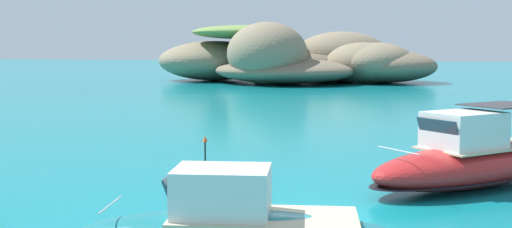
# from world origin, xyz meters

# --- Properties ---
(ground_plane) EXTENTS (400.00, 400.00, 0.00)m
(ground_plane) POSITION_xyz_m (0.00, 0.00, 0.00)
(ground_plane) COLOR #0F7F89
(islet_large) EXTENTS (33.93, 27.95, 7.92)m
(islet_large) POSITION_xyz_m (-17.66, 66.24, 3.21)
(islet_large) COLOR #84755B
(islet_large) RESTS_ON ground
(islet_small) EXTENTS (25.09, 22.00, 6.88)m
(islet_small) POSITION_xyz_m (-3.55, 69.81, 2.73)
(islet_small) COLOR #84755B
(islet_small) RESTS_ON ground
(motorboat_red) EXTENTS (8.20, 7.93, 2.75)m
(motorboat_red) POSITION_xyz_m (4.53, 5.88, 0.87)
(motorboat_red) COLOR red
(motorboat_red) RESTS_ON ground
(channel_buoy) EXTENTS (0.56, 0.56, 1.48)m
(channel_buoy) POSITION_xyz_m (-4.82, 5.60, 0.34)
(channel_buoy) COLOR #E54C19
(channel_buoy) RESTS_ON ground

